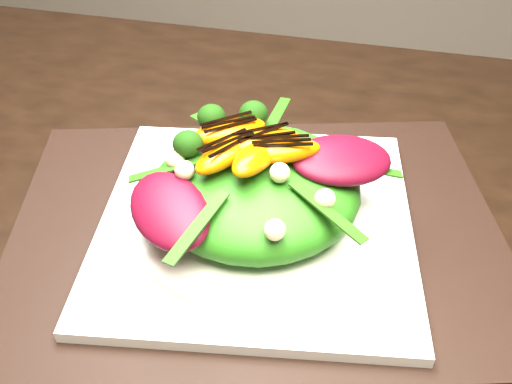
% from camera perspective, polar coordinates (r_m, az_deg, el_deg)
% --- Properties ---
extents(dining_table, '(1.60, 0.90, 0.75)m').
position_cam_1_polar(dining_table, '(0.58, 22.02, -9.78)').
color(dining_table, black).
rests_on(dining_table, floor).
extents(placemat, '(0.55, 0.47, 0.00)m').
position_cam_1_polar(placemat, '(0.58, -0.00, -3.47)').
color(placemat, black).
rests_on(placemat, dining_table).
extents(plate_base, '(0.34, 0.34, 0.01)m').
position_cam_1_polar(plate_base, '(0.57, -0.00, -2.92)').
color(plate_base, silver).
rests_on(plate_base, placemat).
extents(salad_bowl, '(0.30, 0.30, 0.02)m').
position_cam_1_polar(salad_bowl, '(0.56, -0.00, -1.85)').
color(salad_bowl, white).
rests_on(salad_bowl, plate_base).
extents(lettuce_mound, '(0.25, 0.25, 0.06)m').
position_cam_1_polar(lettuce_mound, '(0.54, -0.00, 0.44)').
color(lettuce_mound, '#2B7014').
rests_on(lettuce_mound, salad_bowl).
extents(radicchio_leaf, '(0.11, 0.10, 0.02)m').
position_cam_1_polar(radicchio_leaf, '(0.53, 8.17, 3.04)').
color(radicchio_leaf, '#480716').
rests_on(radicchio_leaf, lettuce_mound).
extents(orange_segment, '(0.08, 0.06, 0.02)m').
position_cam_1_polar(orange_segment, '(0.54, 1.05, 5.65)').
color(orange_segment, '#CB5903').
rests_on(orange_segment, lettuce_mound).
extents(broccoli_floret, '(0.04, 0.04, 0.04)m').
position_cam_1_polar(broccoli_floret, '(0.54, -5.25, 5.97)').
color(broccoli_floret, black).
rests_on(broccoli_floret, lettuce_mound).
extents(macadamia_nut, '(0.02, 0.02, 0.02)m').
position_cam_1_polar(macadamia_nut, '(0.48, 2.38, -0.41)').
color(macadamia_nut, beige).
rests_on(macadamia_nut, lettuce_mound).
extents(balsamic_drizzle, '(0.04, 0.02, 0.00)m').
position_cam_1_polar(balsamic_drizzle, '(0.54, 1.06, 6.54)').
color(balsamic_drizzle, black).
rests_on(balsamic_drizzle, orange_segment).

